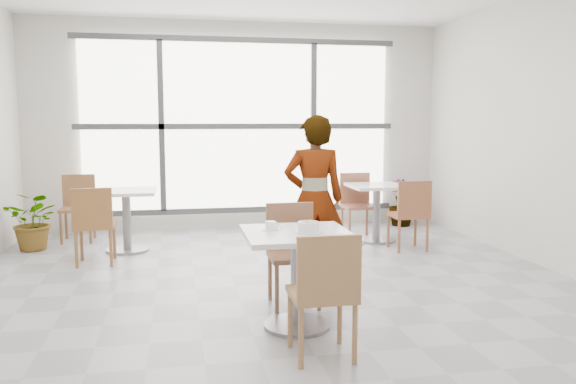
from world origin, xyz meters
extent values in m
plane|color=#9E9EA5|center=(0.00, 0.00, 0.00)|extent=(7.00, 7.00, 0.00)
plane|color=silver|center=(0.00, 3.50, 1.50)|extent=(6.00, 0.00, 6.00)
plane|color=silver|center=(0.00, -3.50, 1.50)|extent=(6.00, 0.00, 6.00)
cube|color=white|center=(0.00, 3.44, 1.50)|extent=(4.40, 0.04, 2.40)
cube|color=#3F3F42|center=(0.00, 3.41, 1.50)|extent=(4.60, 0.05, 0.08)
cube|color=#3F3F42|center=(-1.10, 3.41, 1.50)|extent=(0.08, 0.05, 2.40)
cube|color=#3F3F42|center=(1.10, 3.41, 1.50)|extent=(0.08, 0.05, 2.40)
cube|color=#3F3F42|center=(0.00, 3.41, 0.28)|extent=(4.60, 0.05, 0.08)
cube|color=#3F3F42|center=(0.00, 3.41, 2.72)|extent=(4.60, 0.05, 0.08)
cube|color=white|center=(-0.01, -0.75, 0.73)|extent=(0.80, 0.80, 0.04)
cylinder|color=slate|center=(-0.01, -0.75, 0.35)|extent=(0.10, 0.10, 0.71)
cylinder|color=slate|center=(-0.01, -0.75, 0.01)|extent=(0.52, 0.52, 0.03)
cube|color=#A4764A|center=(0.03, -1.31, 0.43)|extent=(0.42, 0.42, 0.04)
cube|color=#A4764A|center=(0.03, -1.50, 0.66)|extent=(0.42, 0.04, 0.42)
cylinder|color=#A4764A|center=(0.21, -1.13, 0.21)|extent=(0.04, 0.04, 0.41)
cylinder|color=#A4764A|center=(0.21, -1.49, 0.21)|extent=(0.04, 0.04, 0.41)
cylinder|color=#A4764A|center=(-0.15, -1.13, 0.21)|extent=(0.04, 0.04, 0.41)
cylinder|color=#A4764A|center=(-0.15, -1.49, 0.21)|extent=(0.04, 0.04, 0.41)
cube|color=brown|center=(0.07, -0.22, 0.43)|extent=(0.42, 0.42, 0.04)
cube|color=brown|center=(0.07, -0.03, 0.66)|extent=(0.42, 0.04, 0.42)
cylinder|color=brown|center=(-0.11, -0.40, 0.21)|extent=(0.04, 0.04, 0.41)
cylinder|color=brown|center=(-0.11, -0.04, 0.21)|extent=(0.04, 0.04, 0.41)
cylinder|color=brown|center=(0.25, -0.40, 0.21)|extent=(0.04, 0.04, 0.41)
cylinder|color=brown|center=(0.25, -0.04, 0.21)|extent=(0.04, 0.04, 0.41)
cylinder|color=white|center=(0.06, -0.79, 0.76)|extent=(0.21, 0.21, 0.01)
cylinder|color=white|center=(0.06, -0.79, 0.80)|extent=(0.16, 0.16, 0.07)
torus|color=white|center=(0.06, -0.79, 0.83)|extent=(0.16, 0.16, 0.01)
cylinder|color=beige|center=(0.06, -0.79, 0.80)|extent=(0.14, 0.14, 0.05)
cylinder|color=beige|center=(0.04, -0.80, 0.83)|extent=(0.03, 0.03, 0.02)
cylinder|color=beige|center=(0.08, -0.75, 0.83)|extent=(0.03, 0.03, 0.01)
cylinder|color=beige|center=(0.05, -0.80, 0.83)|extent=(0.03, 0.03, 0.02)
cylinder|color=beige|center=(0.09, -0.82, 0.83)|extent=(0.03, 0.03, 0.02)
cylinder|color=#F2E79C|center=(0.05, -0.79, 0.83)|extent=(0.03, 0.03, 0.02)
cylinder|color=#F5EC9E|center=(0.06, -0.84, 0.83)|extent=(0.03, 0.03, 0.02)
cylinder|color=beige|center=(0.08, -0.79, 0.83)|extent=(0.03, 0.03, 0.02)
cylinder|color=#EDE899|center=(0.08, -0.79, 0.83)|extent=(0.03, 0.03, 0.02)
cylinder|color=beige|center=(0.07, -0.80, 0.83)|extent=(0.03, 0.03, 0.02)
cylinder|color=#F0E79B|center=(0.09, -0.75, 0.83)|extent=(0.03, 0.03, 0.02)
cylinder|color=beige|center=(0.05, -0.78, 0.83)|extent=(0.03, 0.03, 0.02)
cylinder|color=#F7F19F|center=(0.07, -0.79, 0.83)|extent=(0.03, 0.03, 0.02)
cylinder|color=white|center=(-0.20, -0.63, 0.75)|extent=(0.13, 0.13, 0.01)
cylinder|color=white|center=(-0.20, -0.63, 0.79)|extent=(0.08, 0.08, 0.06)
torus|color=white|center=(-0.16, -0.63, 0.79)|extent=(0.05, 0.01, 0.05)
cylinder|color=black|center=(-0.20, -0.63, 0.81)|extent=(0.07, 0.07, 0.00)
cube|color=silver|center=(-0.15, -0.65, 0.76)|extent=(0.09, 0.05, 0.00)
sphere|color=silver|center=(-0.12, -0.64, 0.76)|extent=(0.02, 0.02, 0.02)
imported|color=black|center=(0.42, 0.52, 0.82)|extent=(0.62, 0.43, 1.64)
cube|color=white|center=(-1.51, 2.21, 0.73)|extent=(0.70, 0.70, 0.04)
cylinder|color=gray|center=(-1.51, 2.21, 0.35)|extent=(0.10, 0.10, 0.71)
cylinder|color=gray|center=(-1.51, 2.21, 0.01)|extent=(0.52, 0.52, 0.03)
cube|color=white|center=(1.67, 2.20, 0.73)|extent=(0.70, 0.70, 0.04)
cylinder|color=gray|center=(1.67, 2.20, 0.35)|extent=(0.10, 0.10, 0.71)
cylinder|color=gray|center=(1.67, 2.20, 0.01)|extent=(0.52, 0.52, 0.03)
cube|color=brown|center=(-1.81, 1.63, 0.43)|extent=(0.42, 0.42, 0.04)
cube|color=brown|center=(-1.81, 1.44, 0.66)|extent=(0.42, 0.04, 0.42)
cylinder|color=brown|center=(-1.63, 1.81, 0.21)|extent=(0.04, 0.04, 0.41)
cylinder|color=brown|center=(-1.63, 1.45, 0.21)|extent=(0.04, 0.04, 0.41)
cylinder|color=brown|center=(-1.99, 1.81, 0.21)|extent=(0.04, 0.04, 0.41)
cylinder|color=brown|center=(-1.99, 1.45, 0.21)|extent=(0.04, 0.04, 0.41)
cube|color=brown|center=(-2.20, 2.92, 0.43)|extent=(0.42, 0.42, 0.04)
cube|color=brown|center=(-2.20, 3.11, 0.66)|extent=(0.42, 0.04, 0.42)
cylinder|color=brown|center=(-2.38, 2.74, 0.21)|extent=(0.04, 0.04, 0.41)
cylinder|color=brown|center=(-2.38, 3.10, 0.21)|extent=(0.04, 0.04, 0.41)
cylinder|color=brown|center=(-2.02, 2.74, 0.21)|extent=(0.04, 0.04, 0.41)
cylinder|color=brown|center=(-2.02, 3.10, 0.21)|extent=(0.04, 0.04, 0.41)
cube|color=#945436|center=(1.88, 1.64, 0.43)|extent=(0.42, 0.42, 0.04)
cube|color=#945436|center=(1.88, 1.45, 0.66)|extent=(0.42, 0.04, 0.42)
cylinder|color=#945436|center=(2.06, 1.82, 0.21)|extent=(0.04, 0.04, 0.41)
cylinder|color=#945436|center=(2.06, 1.46, 0.21)|extent=(0.04, 0.04, 0.41)
cylinder|color=#945436|center=(1.70, 1.82, 0.21)|extent=(0.04, 0.04, 0.41)
cylinder|color=#945436|center=(1.70, 1.46, 0.21)|extent=(0.04, 0.04, 0.41)
cube|color=#A36349|center=(1.50, 2.45, 0.43)|extent=(0.42, 0.42, 0.04)
cube|color=#A36349|center=(1.50, 2.64, 0.66)|extent=(0.42, 0.04, 0.42)
cylinder|color=#A36349|center=(1.32, 2.27, 0.21)|extent=(0.04, 0.04, 0.41)
cylinder|color=#A36349|center=(1.32, 2.63, 0.21)|extent=(0.04, 0.04, 0.41)
cylinder|color=#A36349|center=(1.68, 2.27, 0.21)|extent=(0.04, 0.04, 0.41)
cylinder|color=#A36349|center=(1.68, 2.63, 0.21)|extent=(0.04, 0.04, 0.41)
imported|color=#4F7634|center=(-2.63, 2.48, 0.36)|extent=(0.78, 0.72, 0.72)
imported|color=#44893D|center=(2.43, 3.20, 0.35)|extent=(0.42, 0.42, 0.70)
camera|label=1|loc=(-0.90, -4.98, 1.60)|focal=36.14mm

